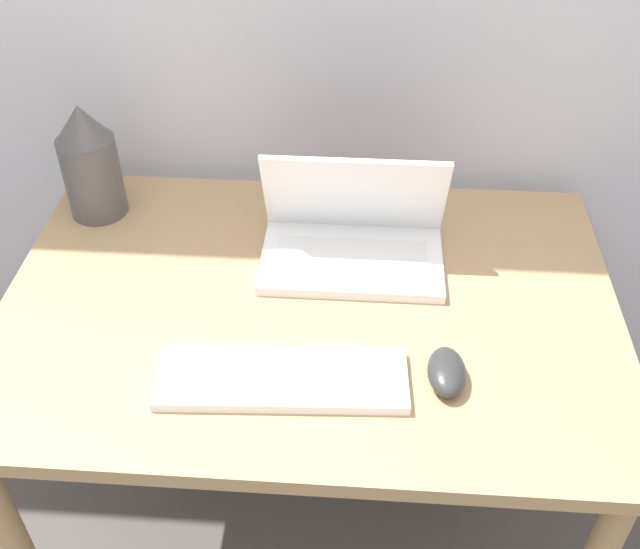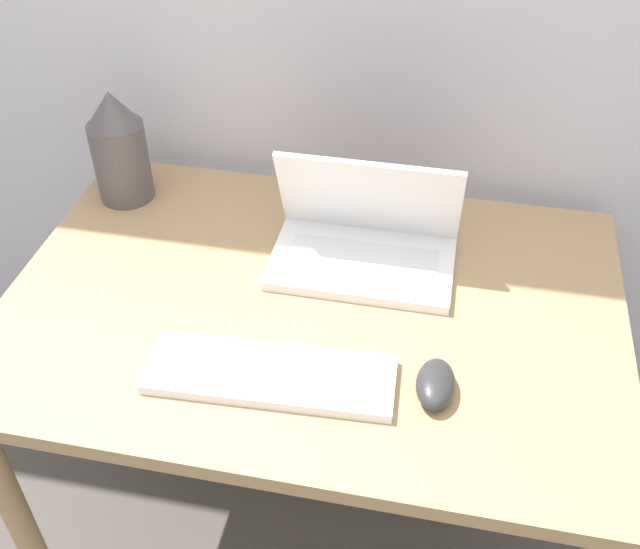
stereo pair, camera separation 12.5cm
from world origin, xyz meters
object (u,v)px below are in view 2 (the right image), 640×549
object	(u,v)px
vase	(119,147)
mouse	(436,384)
laptop	(365,240)
keyboard	(270,374)

from	to	relation	value
vase	mouse	bearing A→B (deg)	-31.42
laptop	vase	world-z (taller)	vase
keyboard	laptop	bearing A→B (deg)	73.25
laptop	mouse	xyz separation A→B (m)	(0.16, -0.31, -0.03)
vase	keyboard	bearing A→B (deg)	-46.05
laptop	mouse	bearing A→B (deg)	-62.27
keyboard	mouse	size ratio (longest dim) A/B	3.87
laptop	keyboard	xyz separation A→B (m)	(-0.10, -0.33, -0.04)
keyboard	vase	size ratio (longest dim) A/B	1.68
laptop	keyboard	bearing A→B (deg)	-106.75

